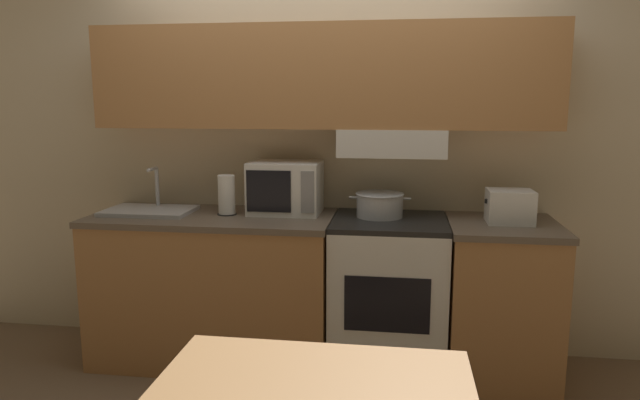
# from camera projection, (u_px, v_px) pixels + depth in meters

# --- Properties ---
(ground_plane) EXTENTS (16.00, 16.00, 0.00)m
(ground_plane) POSITION_uv_depth(u_px,v_px,m) (325.00, 342.00, 3.80)
(ground_plane) COLOR #7F664C
(wall_back) EXTENTS (5.11, 0.38, 2.55)m
(wall_back) POSITION_uv_depth(u_px,v_px,m) (326.00, 120.00, 3.48)
(wall_back) COLOR beige
(wall_back) RESTS_ON ground_plane
(lower_counter_main) EXTENTS (1.45, 0.66, 0.91)m
(lower_counter_main) POSITION_uv_depth(u_px,v_px,m) (215.00, 287.00, 3.50)
(lower_counter_main) COLOR #B27A47
(lower_counter_main) RESTS_ON ground_plane
(lower_counter_right_stub) EXTENTS (0.61, 0.66, 0.91)m
(lower_counter_right_stub) POSITION_uv_depth(u_px,v_px,m) (500.00, 301.00, 3.26)
(lower_counter_right_stub) COLOR #B27A47
(lower_counter_right_stub) RESTS_ON ground_plane
(stove_range) EXTENTS (0.66, 0.62, 0.91)m
(stove_range) POSITION_uv_depth(u_px,v_px,m) (388.00, 295.00, 3.36)
(stove_range) COLOR white
(stove_range) RESTS_ON ground_plane
(cooking_pot) EXTENTS (0.36, 0.28, 0.14)m
(cooking_pot) POSITION_uv_depth(u_px,v_px,m) (380.00, 204.00, 3.34)
(cooking_pot) COLOR #B7BABF
(cooking_pot) RESTS_ON stove_range
(microwave) EXTENTS (0.42, 0.33, 0.31)m
(microwave) POSITION_uv_depth(u_px,v_px,m) (286.00, 187.00, 3.45)
(microwave) COLOR white
(microwave) RESTS_ON lower_counter_main
(toaster) EXTENTS (0.26, 0.21, 0.19)m
(toaster) POSITION_uv_depth(u_px,v_px,m) (510.00, 206.00, 3.17)
(toaster) COLOR white
(toaster) RESTS_ON lower_counter_right_stub
(sink_basin) EXTENTS (0.52, 0.35, 0.27)m
(sink_basin) POSITION_uv_depth(u_px,v_px,m) (149.00, 210.00, 3.47)
(sink_basin) COLOR #B7BABF
(sink_basin) RESTS_ON lower_counter_main
(paper_towel_roll) EXTENTS (0.12, 0.12, 0.24)m
(paper_towel_roll) POSITION_uv_depth(u_px,v_px,m) (227.00, 195.00, 3.40)
(paper_towel_roll) COLOR black
(paper_towel_roll) RESTS_ON lower_counter_main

